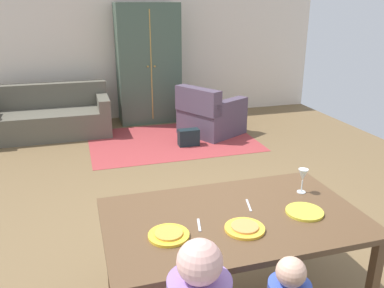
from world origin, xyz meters
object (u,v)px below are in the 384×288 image
at_px(plate_near_child, 245,229).
at_px(plate_near_woman, 304,212).
at_px(handbag, 189,137).
at_px(plate_near_man, 169,235).
at_px(dining_table, 233,225).
at_px(wine_glass, 303,176).
at_px(armoire, 148,64).
at_px(couch, 48,118).
at_px(armchair, 210,115).

height_order(plate_near_child, plate_near_woman, same).
relative_size(plate_near_child, handbag, 0.78).
distance_m(plate_near_child, plate_near_woman, 0.48).
xyz_separation_m(plate_near_man, plate_near_child, (0.47, -0.06, 0.00)).
height_order(dining_table, plate_near_child, plate_near_child).
bearing_deg(dining_table, wine_glass, 16.36).
relative_size(plate_near_woman, wine_glass, 1.34).
height_order(plate_near_woman, armoire, armoire).
xyz_separation_m(plate_near_man, wine_glass, (1.08, 0.30, 0.12)).
bearing_deg(couch, wine_glass, -65.52).
xyz_separation_m(plate_near_man, armchair, (1.66, 4.05, -0.45)).
bearing_deg(armoire, plate_near_man, -99.37).
distance_m(armchair, handbag, 0.72).
distance_m(plate_near_woman, armchair, 4.12).
distance_m(dining_table, plate_near_man, 0.49).
xyz_separation_m(plate_near_man, handbag, (1.15, 3.58, -0.64)).
relative_size(couch, handbag, 6.25).
relative_size(plate_near_man, couch, 0.13).
distance_m(plate_near_man, plate_near_child, 0.47).
distance_m(plate_near_man, couch, 4.85).
distance_m(plate_near_man, wine_glass, 1.13).
relative_size(plate_near_child, armchair, 0.21).
bearing_deg(couch, plate_near_child, -73.65).
height_order(plate_near_woman, couch, couch).
height_order(armchair, armoire, armoire).
bearing_deg(dining_table, handbag, 78.81).
xyz_separation_m(plate_near_woman, handbag, (0.22, 3.56, -0.64)).
xyz_separation_m(plate_near_child, plate_near_woman, (0.47, 0.08, 0.00)).
height_order(armchair, handbag, armchair).
xyz_separation_m(dining_table, armoire, (0.38, 5.02, 0.36)).
bearing_deg(plate_near_child, wine_glass, 30.41).
xyz_separation_m(dining_table, handbag, (0.68, 3.46, -0.56)).
distance_m(plate_near_child, wine_glass, 0.72).
bearing_deg(plate_near_woman, couch, 111.68).
bearing_deg(armchair, dining_table, -106.79).
distance_m(wine_glass, armchair, 3.84).
relative_size(dining_table, armoire, 0.81).
relative_size(dining_table, couch, 0.85).
bearing_deg(plate_near_woman, armchair, 79.90).
height_order(plate_near_child, armoire, armoire).
bearing_deg(wine_glass, armchair, 81.31).
height_order(plate_near_child, armchair, armchair).
relative_size(wine_glass, couch, 0.09).
xyz_separation_m(plate_near_woman, couch, (-1.88, 4.72, -0.47)).
bearing_deg(handbag, armoire, 100.98).
bearing_deg(armchair, plate_near_man, -112.22).
bearing_deg(plate_near_child, armoire, 85.82).
height_order(plate_near_man, plate_near_child, same).
height_order(plate_near_child, couch, couch).
relative_size(wine_glass, handbag, 0.58).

